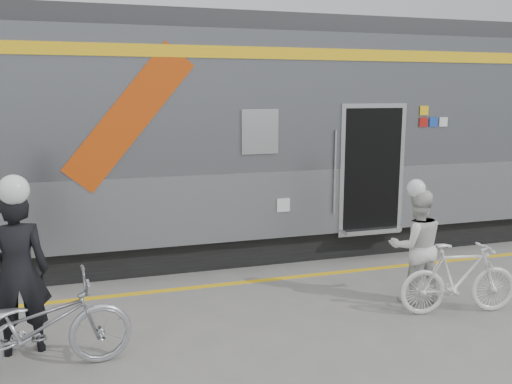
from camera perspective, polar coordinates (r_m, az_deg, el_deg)
name	(u,v)px	position (r m, az deg, el deg)	size (l,w,h in m)	color
ground	(315,341)	(6.57, 6.22, -15.35)	(90.00, 90.00, 0.00)	slate
train	(225,137)	(9.94, -3.27, 5.80)	(24.00, 3.17, 4.10)	black
safety_strip	(260,281)	(8.43, 0.38, -9.31)	(24.00, 0.12, 0.01)	yellow
man	(17,273)	(6.49, -23.83, -7.81)	(0.67, 0.44, 1.84)	black
bicycle_left	(35,327)	(6.10, -22.22, -13.01)	(0.67, 1.92, 1.01)	#AAABB1
woman	(416,246)	(7.75, 16.49, -5.49)	(0.76, 0.59, 1.57)	silver
bicycle_right	(459,278)	(7.59, 20.59, -8.52)	(0.45, 1.58, 0.95)	silver
helmet_man	(9,175)	(6.26, -24.55, 1.62)	(0.32, 0.32, 0.32)	white
helmet_woman	(420,181)	(7.56, 16.84, 1.16)	(0.25, 0.25, 0.25)	white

